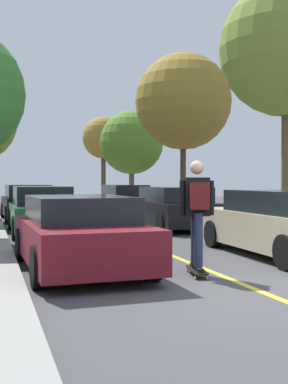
% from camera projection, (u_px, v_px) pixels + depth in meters
% --- Properties ---
extents(ground, '(80.00, 80.00, 0.00)m').
position_uv_depth(ground, '(259.00, 291.00, 7.08)').
color(ground, '#424244').
extents(center_line, '(0.12, 39.20, 0.01)m').
position_uv_depth(center_line, '(164.00, 252.00, 10.89)').
color(center_line, gold).
rests_on(center_line, ground).
extents(parked_car_left_nearest, '(2.05, 4.14, 1.31)m').
position_uv_depth(parked_car_left_nearest, '(79.00, 234.00, 8.77)').
color(parked_car_left_nearest, maroon).
rests_on(parked_car_left_nearest, ground).
extents(parked_car_left_near, '(1.89, 4.28, 1.42)m').
position_uv_depth(parked_car_left_near, '(42.00, 210.00, 14.83)').
color(parked_car_left_near, '#1E5B33').
rests_on(parked_car_left_near, ground).
extents(parked_car_left_far, '(2.02, 4.56, 1.42)m').
position_uv_depth(parked_car_left_far, '(27.00, 203.00, 20.13)').
color(parked_car_left_far, black).
rests_on(parked_car_left_far, ground).
extents(parked_car_right_nearest, '(1.92, 4.62, 1.38)m').
position_uv_depth(parked_car_right_nearest, '(280.00, 224.00, 10.38)').
color(parked_car_right_nearest, '#BCAD89').
rests_on(parked_car_right_nearest, ground).
extents(parked_car_right_near, '(2.02, 4.48, 1.38)m').
position_uv_depth(parked_car_right_near, '(173.00, 208.00, 16.40)').
color(parked_car_right_near, black).
rests_on(parked_car_right_near, ground).
extents(parked_car_right_far, '(1.83, 4.52, 1.40)m').
position_uv_depth(parked_car_right_far, '(124.00, 201.00, 22.32)').
color(parked_car_right_far, maroon).
rests_on(parked_car_right_far, ground).
extents(street_tree_right_nearest, '(3.83, 3.83, 7.09)m').
position_uv_depth(street_tree_right_nearest, '(287.00, 49.00, 13.96)').
color(street_tree_right_nearest, brown).
rests_on(street_tree_right_nearest, sidewalk_right).
extents(street_tree_right_near, '(4.15, 4.15, 6.94)m').
position_uv_depth(street_tree_right_near, '(183.00, 102.00, 21.39)').
color(street_tree_right_near, '#4C3823').
rests_on(street_tree_right_near, sidewalk_right).
extents(street_tree_right_far, '(3.73, 3.73, 5.57)m').
position_uv_depth(street_tree_right_far, '(132.00, 143.00, 29.06)').
color(street_tree_right_far, brown).
rests_on(street_tree_right_far, sidewalk_right).
extents(street_tree_right_farthest, '(3.04, 3.04, 6.12)m').
position_uv_depth(street_tree_right_farthest, '(103.00, 138.00, 36.10)').
color(street_tree_right_farthest, '#4C3823').
rests_on(street_tree_right_farthest, sidewalk_right).
extents(skateboard, '(0.39, 0.87, 0.10)m').
position_uv_depth(skateboard, '(197.00, 270.00, 8.25)').
color(skateboard, black).
rests_on(skateboard, ground).
extents(skateboarder, '(0.59, 0.71, 1.81)m').
position_uv_depth(skateboarder, '(197.00, 207.00, 8.20)').
color(skateboarder, black).
rests_on(skateboarder, skateboard).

